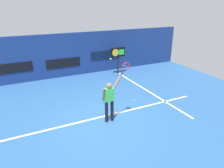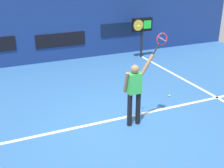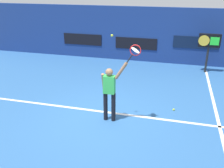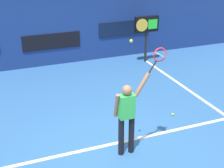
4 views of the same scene
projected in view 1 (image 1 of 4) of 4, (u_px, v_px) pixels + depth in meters
name	position (u px, v px, depth m)	size (l,w,h in m)	color
ground_plane	(102.00, 122.00, 8.70)	(18.00, 18.00, 0.00)	#2D609E
back_wall	(62.00, 56.00, 13.56)	(18.00, 0.20, 2.82)	navy
sponsor_banner_center	(63.00, 63.00, 13.63)	(2.20, 0.03, 0.60)	black
sponsor_banner_portside	(13.00, 68.00, 12.38)	(2.20, 0.03, 0.60)	black
sponsor_banner_starboard	(105.00, 55.00, 14.77)	(2.20, 0.03, 0.60)	#0C1933
court_baseline	(99.00, 118.00, 9.00)	(10.00, 0.10, 0.01)	white
court_sideline	(146.00, 90.00, 11.83)	(0.10, 7.00, 0.01)	white
tennis_player	(109.00, 99.00, 8.40)	(0.79, 0.31, 1.93)	black
tennis_racket	(126.00, 67.00, 8.24)	(0.47, 0.27, 0.60)	black
tennis_ball	(111.00, 59.00, 7.85)	(0.07, 0.07, 0.07)	#CCE033
scoreboard_clock	(118.00, 53.00, 14.09)	(0.96, 0.20, 1.82)	black
spare_ball	(134.00, 101.00, 10.49)	(0.07, 0.07, 0.07)	#CCE033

